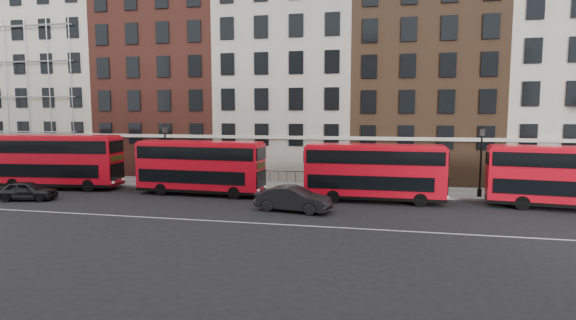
% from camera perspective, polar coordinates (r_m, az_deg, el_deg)
% --- Properties ---
extents(ground, '(120.00, 120.00, 0.00)m').
position_cam_1_polar(ground, '(29.03, -7.13, -6.81)').
color(ground, black).
rests_on(ground, ground).
extents(pavement, '(80.00, 5.00, 0.15)m').
position_cam_1_polar(pavement, '(38.89, -1.99, -3.37)').
color(pavement, gray).
rests_on(pavement, ground).
extents(kerb, '(80.00, 0.30, 0.16)m').
position_cam_1_polar(kerb, '(36.51, -2.96, -3.98)').
color(kerb, gray).
rests_on(kerb, ground).
extents(road_centre_line, '(70.00, 0.12, 0.01)m').
position_cam_1_polar(road_centre_line, '(27.20, -8.53, -7.70)').
color(road_centre_line, white).
rests_on(road_centre_line, ground).
extents(building_terrace, '(64.00, 11.95, 22.00)m').
position_cam_1_polar(building_terrace, '(45.78, -0.11, 10.82)').
color(building_terrace, beige).
rests_on(building_terrace, ground).
extents(bus_a, '(11.06, 3.76, 4.56)m').
position_cam_1_polar(bus_a, '(42.58, -27.45, -0.01)').
color(bus_a, red).
rests_on(bus_a, ground).
extents(bus_b, '(10.12, 2.85, 4.21)m').
position_cam_1_polar(bus_b, '(35.74, -11.12, -0.78)').
color(bus_b, red).
rests_on(bus_b, ground).
extents(bus_c, '(9.92, 2.43, 4.16)m').
position_cam_1_polar(bus_c, '(32.85, 10.80, -1.41)').
color(bus_c, red).
rests_on(bus_c, ground).
extents(bus_d, '(10.24, 3.63, 4.21)m').
position_cam_1_polar(bus_d, '(34.93, 32.07, -1.75)').
color(bus_d, red).
rests_on(bus_d, ground).
extents(car_rear, '(4.42, 2.54, 1.41)m').
position_cam_1_polar(car_rear, '(38.28, -30.22, -3.39)').
color(car_rear, black).
rests_on(car_rear, ground).
extents(car_front, '(5.20, 2.57, 1.64)m').
position_cam_1_polar(car_front, '(29.43, 0.67, -4.95)').
color(car_front, black).
rests_on(car_front, ground).
extents(lamp_post_left, '(0.44, 0.44, 5.33)m').
position_cam_1_polar(lamp_post_left, '(39.63, -15.29, 0.98)').
color(lamp_post_left, black).
rests_on(lamp_post_left, pavement).
extents(lamp_post_right, '(0.44, 0.44, 5.33)m').
position_cam_1_polar(lamp_post_right, '(36.38, 23.31, 0.26)').
color(lamp_post_right, black).
rests_on(lamp_post_right, pavement).
extents(iron_railings, '(6.60, 0.06, 1.00)m').
position_cam_1_polar(iron_railings, '(40.91, -1.24, -2.08)').
color(iron_railings, black).
rests_on(iron_railings, pavement).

